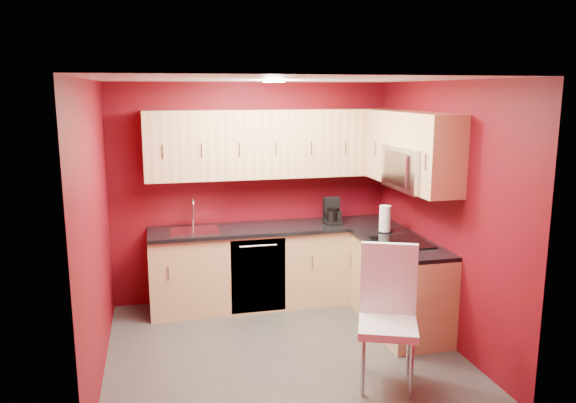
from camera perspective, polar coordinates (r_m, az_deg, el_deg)
name	(u,v)px	position (r m, az deg, el deg)	size (l,w,h in m)	color
floor	(282,350)	(5.48, -0.64, -14.83)	(3.20, 3.20, 0.00)	#43413F
ceiling	(281,79)	(4.93, -0.71, 12.30)	(3.20, 3.20, 0.00)	white
wall_back	(253,192)	(6.50, -3.63, 0.94)	(3.20, 3.20, 0.00)	#65090D
wall_front	(333,273)	(3.66, 4.61, -7.21)	(3.20, 3.20, 0.00)	#65090D
wall_left	(95,231)	(4.96, -19.01, -2.88)	(3.00, 3.00, 0.00)	#65090D
wall_right	(443,212)	(5.63, 15.43, -1.06)	(3.00, 3.00, 0.00)	#65090D
base_cabinets_back	(275,266)	(6.45, -1.31, -6.60)	(2.80, 0.60, 0.87)	tan
base_cabinets_right	(400,286)	(5.93, 11.27, -8.44)	(0.60, 1.30, 0.87)	tan
countertop_back	(275,228)	(6.31, -1.30, -2.70)	(2.80, 0.63, 0.04)	black
countertop_right	(401,244)	(5.77, 11.37, -4.24)	(0.63, 1.27, 0.04)	black
upper_cabinets_back	(272,144)	(6.29, -1.61, 5.90)	(2.80, 0.35, 0.75)	#EAC184
upper_cabinets_right	(409,143)	(5.84, 12.15, 5.86)	(0.35, 1.55, 0.75)	#EAC184
microwave	(415,168)	(5.64, 12.83, 3.32)	(0.42, 0.76, 0.42)	silver
cooktop	(402,242)	(5.73, 11.48, -4.09)	(0.50, 0.55, 0.01)	black
sink	(194,227)	(6.19, -9.51, -2.61)	(0.52, 0.42, 0.35)	silver
dishwasher_front	(258,276)	(6.13, -3.03, -7.56)	(0.60, 0.02, 0.82)	black
downlight	(274,82)	(5.22, -1.46, 12.07)	(0.20, 0.20, 0.01)	white
coffee_maker	(333,211)	(6.41, 4.57, -0.98)	(0.18, 0.24, 0.30)	black
napkin_holder	(334,217)	(6.42, 4.65, -1.59)	(0.15, 0.15, 0.16)	black
paper_towel	(385,219)	(6.11, 9.82, -1.75)	(0.16, 0.16, 0.29)	white
dining_chair	(388,319)	(4.73, 10.12, -11.67)	(0.47, 0.49, 1.16)	silver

